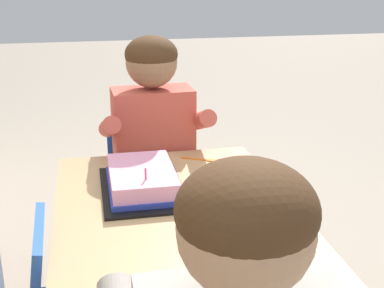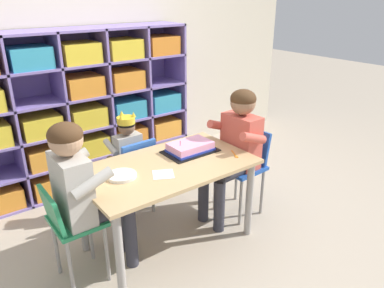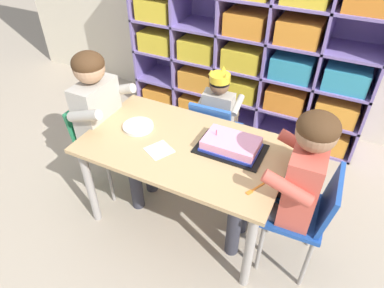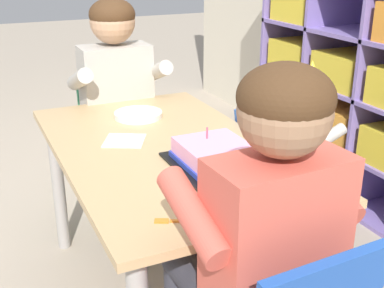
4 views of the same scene
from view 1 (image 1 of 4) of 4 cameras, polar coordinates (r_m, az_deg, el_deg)
The scene contains 6 objects.
activity_table at distance 1.47m, azimuth -1.01°, elevation -11.84°, with size 1.16×0.68×0.62m.
classroom_chair_guest_side at distance 2.16m, azimuth -4.28°, elevation -4.35°, with size 0.35×0.36×0.69m.
guest_at_table_side at distance 1.98m, azimuth -3.86°, elevation -0.07°, with size 0.44×0.41×1.04m.
birthday_cake_on_tray at distance 1.63m, azimuth -5.39°, elevation -3.97°, with size 0.38×0.25×0.11m.
paper_napkin_square at distance 1.36m, azimuth 4.21°, elevation -10.23°, with size 0.13×0.13×0.00m, color white.
fork_near_child_seat at distance 1.88m, azimuth 1.02°, elevation -1.66°, with size 0.07×0.13×0.00m.
Camera 1 is at (-1.24, 0.22, 1.29)m, focal length 49.64 mm.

